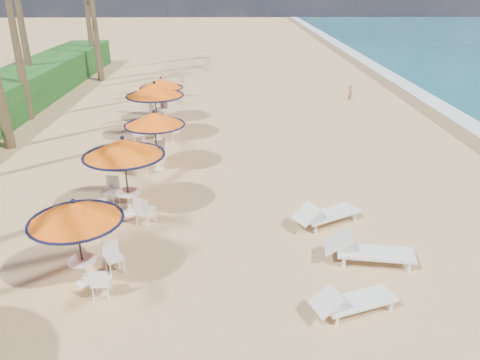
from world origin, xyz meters
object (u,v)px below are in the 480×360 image
object	(u,v)px
station_4	(161,87)
lounger_near	(351,301)
station_2	(154,124)
lounger_far	(324,214)
station_3	(155,97)
lounger_mid	(366,250)
station_0	(79,220)
station_1	(123,158)

from	to	relation	value
station_4	lounger_near	bearing A→B (deg)	-68.18
station_2	lounger_far	xyz separation A→B (m)	(5.29, -4.24, -1.36)
station_3	lounger_mid	size ratio (longest dim) A/B	1.14
station_0	station_3	distance (m)	10.35
station_2	station_4	bearing A→B (deg)	95.64
station_1	station_4	distance (m)	9.86
lounger_mid	station_4	bearing A→B (deg)	126.76
station_1	lounger_near	xyz separation A→B (m)	(5.49, -4.55, -1.46)
station_0	lounger_near	world-z (taller)	station_0
lounger_near	lounger_far	distance (m)	3.80
station_4	lounger_near	size ratio (longest dim) A/B	1.13
station_0	lounger_near	bearing A→B (deg)	-11.41
station_2	station_3	size ratio (longest dim) A/B	0.88
station_1	lounger_far	size ratio (longest dim) A/B	1.16
station_3	station_1	bearing A→B (deg)	-89.07
station_1	lounger_near	distance (m)	7.28
station_3	station_2	bearing A→B (deg)	-82.44
station_1	station_4	world-z (taller)	station_1
lounger_near	lounger_mid	xyz separation A→B (m)	(0.80, 1.85, 0.05)
station_0	station_2	distance (m)	6.90
station_2	station_4	world-z (taller)	station_2
station_3	station_4	world-z (taller)	station_3
station_4	lounger_far	size ratio (longest dim) A/B	1.04
station_2	lounger_far	world-z (taller)	station_2
station_2	station_4	xyz separation A→B (m)	(-0.63, 6.37, -0.06)
station_0	lounger_mid	size ratio (longest dim) A/B	0.96
lounger_mid	station_3	bearing A→B (deg)	132.71
station_0	lounger_far	size ratio (longest dim) A/B	1.03
station_1	station_3	size ratio (longest dim) A/B	0.96
station_0	lounger_far	world-z (taller)	station_0
station_3	lounger_near	world-z (taller)	station_3
station_3	lounger_near	xyz separation A→B (m)	(5.60, -11.50, -1.54)
station_0	lounger_mid	distance (m)	6.68
station_1	lounger_far	world-z (taller)	station_1
station_1	lounger_mid	distance (m)	6.99
lounger_mid	lounger_far	world-z (taller)	lounger_mid
lounger_far	station_4	bearing A→B (deg)	89.83
lounger_near	lounger_mid	world-z (taller)	lounger_mid
lounger_far	station_1	bearing A→B (deg)	143.05
station_3	lounger_far	bearing A→B (deg)	-53.26
station_1	station_3	bearing A→B (deg)	90.93
lounger_near	station_0	bearing A→B (deg)	149.07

